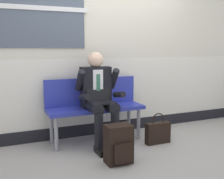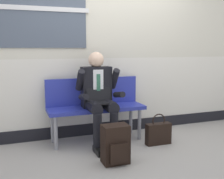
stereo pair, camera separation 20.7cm
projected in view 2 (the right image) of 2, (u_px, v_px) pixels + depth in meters
name	position (u px, v px, depth m)	size (l,w,h in m)	color
ground_plane	(125.00, 145.00, 3.67)	(18.00, 18.00, 0.00)	#9E9991
station_wall	(108.00, 47.00, 4.06)	(5.57, 0.17, 2.61)	beige
bench_with_person	(95.00, 103.00, 3.82)	(1.34, 0.42, 0.87)	#28339E
person_seated	(99.00, 96.00, 3.62)	(0.57, 0.70, 1.24)	black
backpack	(116.00, 145.00, 3.06)	(0.30, 0.24, 0.44)	black
handbag	(158.00, 133.00, 3.67)	(0.35, 0.11, 0.42)	black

